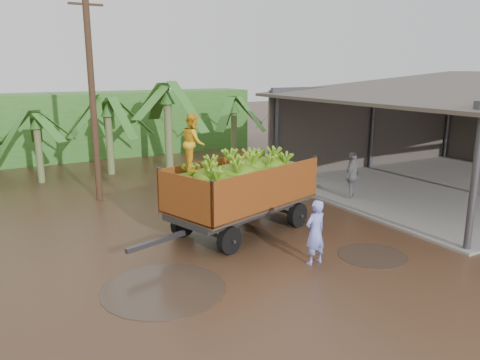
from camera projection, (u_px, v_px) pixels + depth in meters
name	position (u px, v px, depth m)	size (l,w,h in m)	color
ground	(234.00, 243.00, 13.49)	(100.00, 100.00, 0.00)	black
packing_shed	(454.00, 126.00, 20.05)	(12.78, 10.80, 4.76)	gray
hedge_north	(61.00, 127.00, 25.63)	(22.00, 3.00, 3.60)	#2D661E
banana_trailer	(241.00, 187.00, 14.12)	(6.51, 3.51, 3.72)	#A65017
man_blue	(315.00, 232.00, 11.89)	(0.62, 0.41, 1.70)	#7F8AE7
man_grey	(352.00, 176.00, 17.76)	(1.09, 0.45, 1.86)	gray
utility_pole	(92.00, 97.00, 17.05)	(1.20, 0.24, 7.67)	#47301E
banana_plants	(3.00, 157.00, 16.31)	(24.64, 20.53, 4.36)	#2D661E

